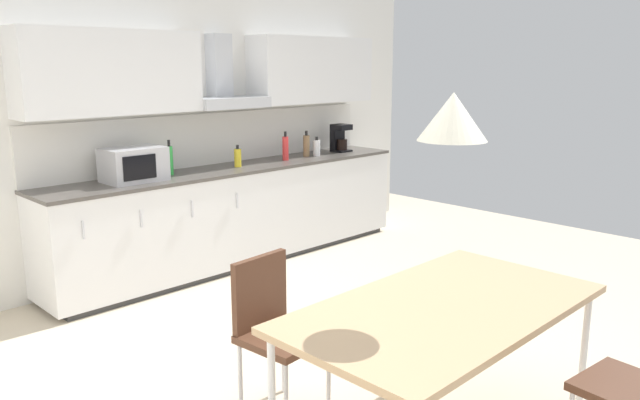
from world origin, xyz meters
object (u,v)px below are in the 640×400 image
(dining_table, at_px, (444,313))
(pendant_lamp, at_px, (453,117))
(bottle_brown, at_px, (306,145))
(chair_far_left, at_px, (273,320))
(microwave, at_px, (134,164))
(bottle_white, at_px, (317,148))
(bottle_yellow, at_px, (238,158))
(bottle_green, at_px, (170,160))
(bottle_red, at_px, (285,148))
(coffee_maker, at_px, (340,138))

(dining_table, relative_size, pendant_lamp, 5.19)
(bottle_brown, height_order, chair_far_left, bottle_brown)
(microwave, distance_m, bottle_white, 2.08)
(bottle_brown, relative_size, chair_far_left, 0.31)
(microwave, distance_m, bottle_brown, 1.98)
(bottle_white, height_order, dining_table, bottle_white)
(bottle_yellow, bearing_deg, bottle_green, 173.58)
(bottle_white, height_order, pendant_lamp, pendant_lamp)
(microwave, bearing_deg, bottle_green, 8.68)
(bottle_yellow, height_order, bottle_red, bottle_red)
(bottle_yellow, xyz_separation_m, bottle_white, (1.02, -0.02, -0.00))
(bottle_brown, bearing_deg, pendant_lamp, -123.26)
(bottle_brown, xyz_separation_m, pendant_lamp, (-2.04, -3.11, 0.61))
(microwave, distance_m, chair_far_left, 2.37)
(bottle_white, bearing_deg, bottle_yellow, 178.72)
(microwave, height_order, bottle_brown, microwave)
(coffee_maker, height_order, bottle_red, coffee_maker)
(bottle_yellow, relative_size, bottle_white, 1.02)
(pendant_lamp, bearing_deg, coffee_maker, 50.67)
(coffee_maker, relative_size, bottle_green, 0.98)
(bottle_green, relative_size, pendant_lamp, 0.96)
(coffee_maker, xyz_separation_m, bottle_green, (-2.12, 0.03, -0.02))
(dining_table, height_order, pendant_lamp, pendant_lamp)
(dining_table, bearing_deg, bottle_brown, 56.74)
(bottle_white, bearing_deg, bottle_red, 178.45)
(bottle_green, relative_size, bottle_brown, 1.14)
(microwave, relative_size, bottle_yellow, 2.32)
(dining_table, bearing_deg, bottle_red, 60.88)
(bottle_white, bearing_deg, pendant_lamp, -124.97)
(bottle_green, bearing_deg, pendant_lamp, -97.81)
(bottle_yellow, bearing_deg, microwave, 178.93)
(bottle_red, xyz_separation_m, pendant_lamp, (-1.71, -3.06, 0.60))
(bottle_white, xyz_separation_m, bottle_red, (-0.43, 0.01, 0.04))
(bottle_white, relative_size, pendant_lamp, 0.63)
(bottle_green, height_order, bottle_white, bottle_green)
(bottle_white, distance_m, pendant_lamp, 3.78)
(dining_table, xyz_separation_m, chair_far_left, (-0.38, 0.83, -0.18))
(bottle_red, bearing_deg, coffee_maker, 3.85)
(bottle_white, distance_m, dining_table, 3.74)
(bottle_yellow, distance_m, bottle_white, 1.02)
(bottle_brown, bearing_deg, chair_far_left, -136.76)
(bottle_white, xyz_separation_m, pendant_lamp, (-2.13, -3.05, 0.63))
(microwave, xyz_separation_m, pendant_lamp, (-0.06, -3.09, 0.58))
(coffee_maker, height_order, bottle_brown, coffee_maker)
(microwave, bearing_deg, bottle_red, -1.07)
(microwave, height_order, bottle_yellow, microwave)
(bottle_brown, bearing_deg, microwave, -179.65)
(coffee_maker, bearing_deg, bottle_brown, -178.42)
(coffee_maker, bearing_deg, chair_far_left, -142.09)
(dining_table, bearing_deg, bottle_green, 82.19)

